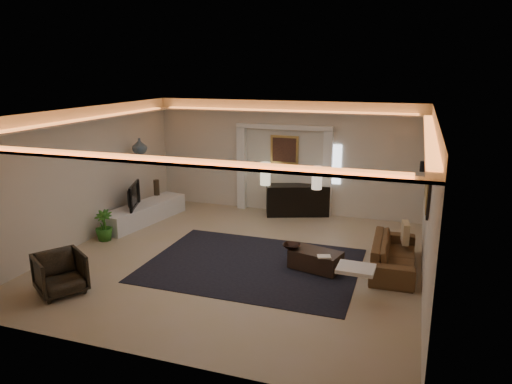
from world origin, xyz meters
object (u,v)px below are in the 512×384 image
(console, at_px, (297,200))
(sofa, at_px, (394,254))
(coffee_table, at_px, (316,260))
(armchair, at_px, (60,273))

(console, bearing_deg, sofa, -67.04)
(sofa, bearing_deg, coffee_table, 109.60)
(console, xyz_separation_m, armchair, (-2.71, -5.58, -0.05))
(console, xyz_separation_m, sofa, (2.55, -2.75, -0.11))
(sofa, xyz_separation_m, armchair, (-5.27, -2.83, 0.06))
(coffee_table, bearing_deg, sofa, 35.28)
(console, xyz_separation_m, coffee_table, (1.17, -3.27, -0.20))
(console, relative_size, coffee_table, 1.69)
(console, height_order, armchair, console)
(console, height_order, sofa, console)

